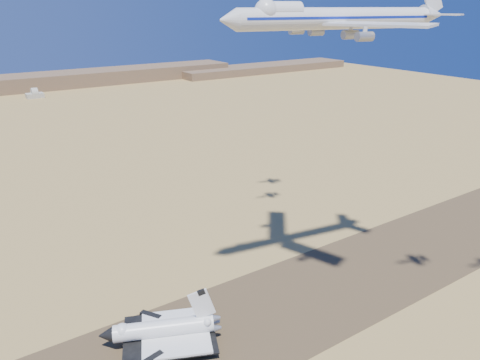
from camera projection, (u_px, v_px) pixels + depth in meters
ground at (225, 332)px, 154.19m from camera, size 1200.00×1200.00×0.00m
runway at (225, 332)px, 154.18m from camera, size 600.00×50.00×0.06m
ridgeline at (46, 84)px, 594.53m from camera, size 960.00×90.00×18.00m
shuttle at (163, 330)px, 147.47m from camera, size 38.52×32.51×18.74m
carrier_747 at (332, 18)px, 136.78m from camera, size 78.61×59.83×19.51m
crew_a at (189, 355)px, 142.80m from camera, size 0.43×0.61×1.60m
crew_b at (199, 344)px, 147.53m from camera, size 0.51×0.80×1.57m
crew_c at (202, 346)px, 146.81m from camera, size 1.03×0.78×1.58m
chase_jet_e at (295, 21)px, 187.60m from camera, size 14.81×8.06×3.69m
chase_jet_f at (295, 14)px, 207.33m from camera, size 15.12×8.86×3.86m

